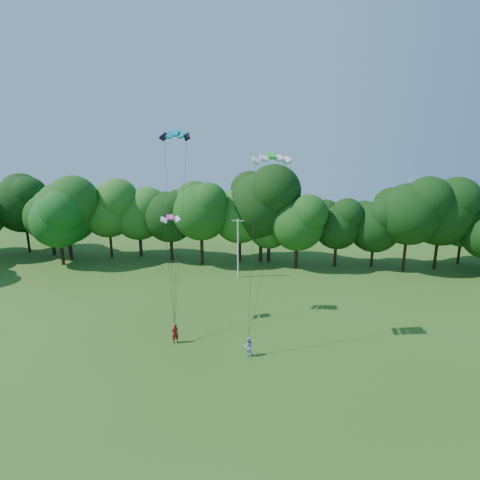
# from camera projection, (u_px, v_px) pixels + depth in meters

# --- Properties ---
(ground) EXTENTS (160.00, 160.00, 0.00)m
(ground) POSITION_uv_depth(u_px,v_px,m) (203.00, 471.00, 19.40)
(ground) COLOR #2A5617
(ground) RESTS_ON ground
(utility_pole) EXTENTS (1.54, 0.19, 7.70)m
(utility_pole) POSITION_uv_depth(u_px,v_px,m) (238.00, 248.00, 47.96)
(utility_pole) COLOR silver
(utility_pole) RESTS_ON ground
(kite_flyer_left) EXTENTS (0.76, 0.72, 1.74)m
(kite_flyer_left) POSITION_uv_depth(u_px,v_px,m) (175.00, 333.00, 32.13)
(kite_flyer_left) COLOR maroon
(kite_flyer_left) RESTS_ON ground
(kite_flyer_right) EXTENTS (0.90, 0.76, 1.62)m
(kite_flyer_right) POSITION_uv_depth(u_px,v_px,m) (248.00, 346.00, 30.13)
(kite_flyer_right) COLOR #B2C3F7
(kite_flyer_right) RESTS_ON ground
(kite_teal) EXTENTS (2.63, 1.23, 0.68)m
(kite_teal) POSITION_uv_depth(u_px,v_px,m) (176.00, 133.00, 33.60)
(kite_teal) COLOR #0587AB
(kite_teal) RESTS_ON ground
(kite_green) EXTENTS (3.21, 1.91, 0.52)m
(kite_green) POSITION_uv_depth(u_px,v_px,m) (271.00, 156.00, 29.13)
(kite_green) COLOR green
(kite_green) RESTS_ON ground
(kite_pink) EXTENTS (1.91, 1.43, 0.39)m
(kite_pink) POSITION_uv_depth(u_px,v_px,m) (170.00, 217.00, 34.05)
(kite_pink) COLOR #F443AF
(kite_pink) RESTS_ON ground
(tree_back_west) EXTENTS (8.39, 8.39, 12.20)m
(tree_back_west) POSITION_uv_depth(u_px,v_px,m) (58.00, 213.00, 52.42)
(tree_back_west) COLOR #332114
(tree_back_west) RESTS_ON ground
(tree_back_center) EXTENTS (10.63, 10.63, 15.47)m
(tree_back_center) POSITION_uv_depth(u_px,v_px,m) (261.00, 197.00, 53.55)
(tree_back_center) COLOR black
(tree_back_center) RESTS_ON ground
(tree_back_east) EXTENTS (8.22, 8.22, 11.95)m
(tree_back_east) POSITION_uv_depth(u_px,v_px,m) (465.00, 213.00, 52.91)
(tree_back_east) COLOR #362515
(tree_back_east) RESTS_ON ground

